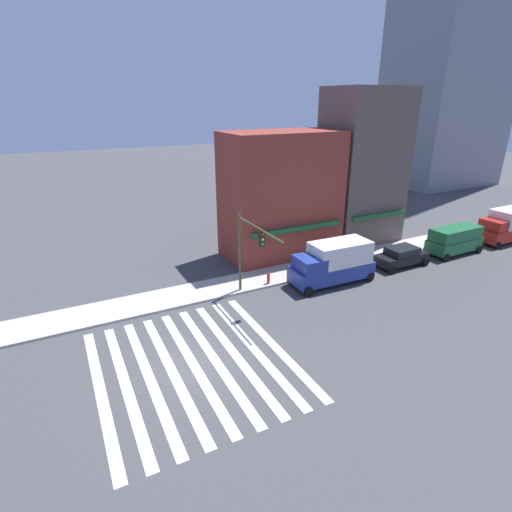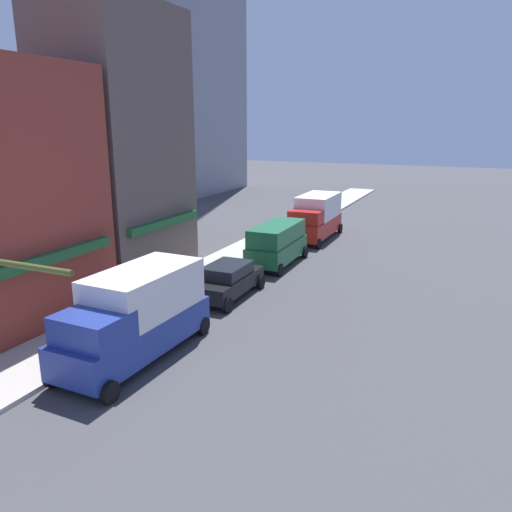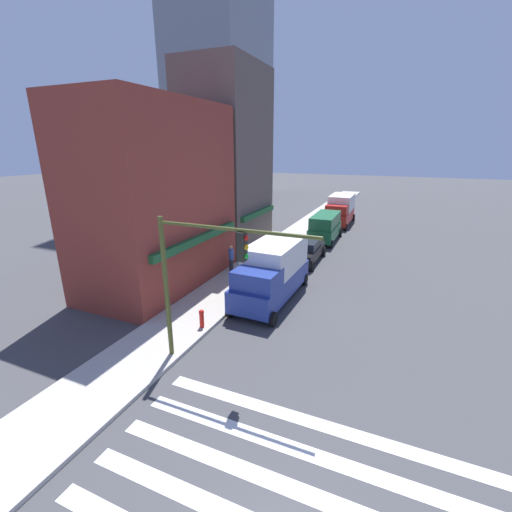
{
  "view_description": "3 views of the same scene",
  "coord_description": "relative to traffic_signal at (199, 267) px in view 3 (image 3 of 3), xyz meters",
  "views": [
    {
      "loc": [
        -4.81,
        -16.33,
        12.5
      ],
      "look_at": [
        5.6,
        4.0,
        3.5
      ],
      "focal_mm": 28.0,
      "sensor_mm": 36.0,
      "label": 1
    },
    {
      "loc": [
        -0.67,
        -5.59,
        7.91
      ],
      "look_at": [
        22.2,
        4.7,
        1.2
      ],
      "focal_mm": 35.0,
      "sensor_mm": 36.0,
      "label": 2
    },
    {
      "loc": [
        -3.74,
        -1.19,
        7.85
      ],
      "look_at": [
        13.02,
        6.0,
        2.0
      ],
      "focal_mm": 24.0,
      "sensor_mm": 36.0,
      "label": 3
    }
  ],
  "objects": [
    {
      "name": "sidewalk_left",
      "position": [
        -5.6,
        2.56,
        -3.83
      ],
      "size": [
        120.0,
        3.0,
        0.15
      ],
      "color": "#B2ADA3",
      "rests_on": "ground_plane"
    },
    {
      "name": "storefront_row",
      "position": [
        10.25,
        6.55,
        2.0
      ],
      "size": [
        16.53,
        5.3,
        13.52
      ],
      "color": "maroon",
      "rests_on": "ground_plane"
    },
    {
      "name": "traffic_signal",
      "position": [
        0.0,
        0.0,
        0.0
      ],
      "size": [
        0.32,
        5.74,
        5.57
      ],
      "color": "#474C1E",
      "rests_on": "ground_plane"
    },
    {
      "name": "box_truck_blue",
      "position": [
        6.59,
        -0.24,
        -2.32
      ],
      "size": [
        6.26,
        2.42,
        3.04
      ],
      "rotation": [
        0.0,
        0.0,
        -0.03
      ],
      "color": "navy",
      "rests_on": "ground_plane"
    },
    {
      "name": "sedan_black",
      "position": [
        13.37,
        -0.24,
        -3.07
      ],
      "size": [
        4.42,
        2.02,
        1.59
      ],
      "rotation": [
        0.0,
        0.0,
        0.01
      ],
      "color": "black",
      "rests_on": "ground_plane"
    },
    {
      "name": "van_green",
      "position": [
        19.53,
        -0.24,
        -2.62
      ],
      "size": [
        5.04,
        2.22,
        2.34
      ],
      "rotation": [
        0.0,
        0.0,
        0.02
      ],
      "color": "#1E6638",
      "rests_on": "ground_plane"
    },
    {
      "name": "box_truck_red",
      "position": [
        26.8,
        -0.24,
        -2.32
      ],
      "size": [
        6.23,
        2.42,
        3.04
      ],
      "rotation": [
        0.0,
        0.0,
        0.01
      ],
      "color": "#B21E19",
      "rests_on": "ground_plane"
    },
    {
      "name": "pedestrian_blue_shirt",
      "position": [
        9.03,
        3.46,
        -2.84
      ],
      "size": [
        0.32,
        0.32,
        1.77
      ],
      "rotation": [
        0.0,
        0.0,
        2.13
      ],
      "color": "#23232D",
      "rests_on": "sidewalk_left"
    },
    {
      "name": "pedestrian_orange_vest",
      "position": [
        8.7,
        1.68,
        -2.84
      ],
      "size": [
        0.32,
        0.32,
        1.77
      ],
      "rotation": [
        0.0,
        0.0,
        4.16
      ],
      "color": "#23232D",
      "rests_on": "sidewalk_left"
    },
    {
      "name": "fire_hydrant",
      "position": [
        2.22,
        1.46,
        -3.3
      ],
      "size": [
        0.24,
        0.24,
        0.84
      ],
      "color": "red",
      "rests_on": "sidewalk_left"
    }
  ]
}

